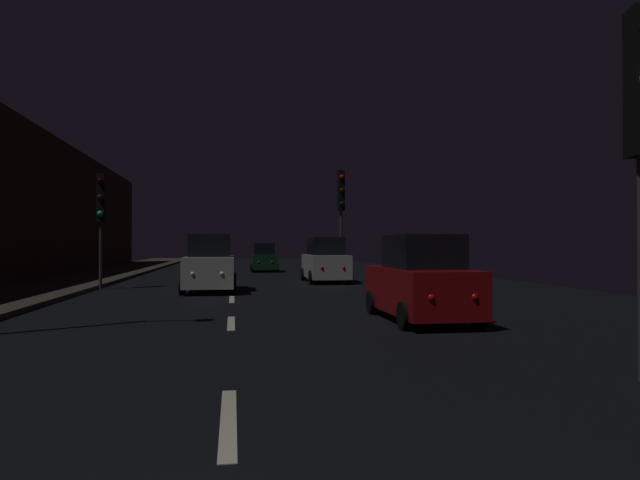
% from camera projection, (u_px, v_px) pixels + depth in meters
% --- Properties ---
extents(ground, '(27.16, 84.00, 0.02)m').
position_uv_depth(ground, '(232.00, 281.00, 26.63)').
color(ground, black).
extents(sidewalk_left, '(4.40, 84.00, 0.15)m').
position_uv_depth(sidewalk_left, '(71.00, 281.00, 25.49)').
color(sidewalk_left, '#38332B').
rests_on(sidewalk_left, ground).
extents(lane_centerline, '(0.16, 14.38, 0.01)m').
position_uv_depth(lane_centerline, '(231.00, 326.00, 11.65)').
color(lane_centerline, beige).
rests_on(lane_centerline, ground).
extents(traffic_light_far_right, '(0.32, 0.46, 5.26)m').
position_uv_depth(traffic_light_far_right, '(341.00, 200.00, 26.06)').
color(traffic_light_far_right, '#38383A').
rests_on(traffic_light_far_right, ground).
extents(traffic_light_far_left, '(0.32, 0.47, 4.53)m').
position_uv_depth(traffic_light_far_left, '(101.00, 206.00, 21.53)').
color(traffic_light_far_left, '#38383A').
rests_on(traffic_light_far_left, ground).
extents(car_approaching_headlights, '(1.94, 4.21, 2.12)m').
position_uv_depth(car_approaching_headlights, '(210.00, 265.00, 20.61)').
color(car_approaching_headlights, silver).
rests_on(car_approaching_headlights, ground).
extents(car_distant_taillights, '(1.69, 3.66, 1.85)m').
position_uv_depth(car_distant_taillights, '(264.00, 259.00, 36.08)').
color(car_distant_taillights, '#0F3819').
rests_on(car_distant_taillights, ground).
extents(car_parked_right_far, '(1.91, 4.13, 2.08)m').
position_uv_depth(car_parked_right_far, '(325.00, 262.00, 25.64)').
color(car_parked_right_far, silver).
rests_on(car_parked_right_far, ground).
extents(car_parked_right_near, '(1.79, 3.88, 1.96)m').
position_uv_depth(car_parked_right_near, '(421.00, 281.00, 12.57)').
color(car_parked_right_near, maroon).
rests_on(car_parked_right_near, ground).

